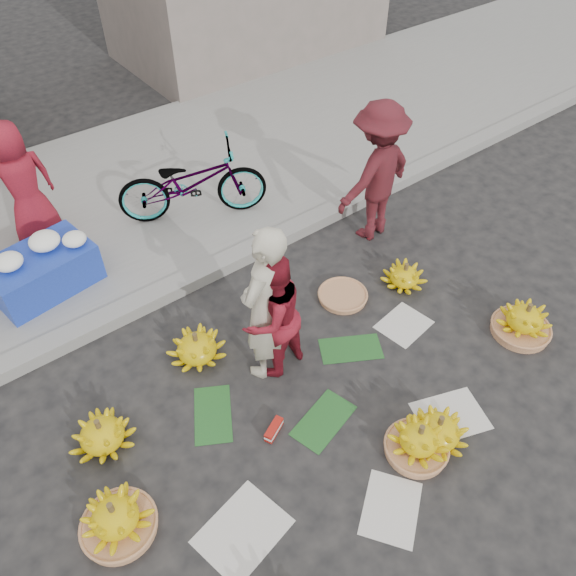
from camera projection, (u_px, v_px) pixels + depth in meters
ground at (318, 401)px, 5.49m from camera, size 80.00×80.00×0.00m
curb at (201, 275)px, 6.69m from camera, size 40.00×0.25×0.15m
sidewalk at (124, 195)px, 7.90m from camera, size 40.00×4.00×0.12m
newspaper_scatter at (375, 460)px, 5.03m from camera, size 3.20×1.80×0.00m
banana_leaves at (298, 393)px, 5.56m from camera, size 2.00×1.00×0.00m
banana_bunch_0 at (116, 519)px, 4.47m from camera, size 0.66×0.66×0.43m
banana_bunch_2 at (438, 430)px, 5.08m from camera, size 0.62×0.62×0.36m
banana_bunch_3 at (418, 441)px, 4.99m from camera, size 0.56×0.56×0.40m
banana_bunch_4 at (524, 321)px, 6.01m from camera, size 0.62×0.62×0.43m
banana_bunch_5 at (405, 275)px, 6.60m from camera, size 0.62×0.62×0.31m
banana_bunch_6 at (102, 434)px, 5.06m from camera, size 0.73×0.73×0.35m
banana_bunch_7 at (197, 347)px, 5.78m from camera, size 0.70×0.70×0.36m
basket_spare at (343, 296)px, 6.50m from camera, size 0.71×0.71×0.06m
incense_stack at (274, 429)px, 5.20m from camera, size 0.25×0.18×0.10m
vendor_cream at (266, 305)px, 5.21m from camera, size 0.76×0.65×1.76m
vendor_red at (272, 316)px, 5.32m from camera, size 0.79×0.66×1.45m
man_striped at (376, 173)px, 6.78m from camera, size 1.23×0.79×1.81m
flower_table at (42, 269)px, 6.30m from camera, size 1.22×0.87×0.66m
flower_vendor at (22, 184)px, 6.62m from camera, size 0.82×0.59×1.56m
bicycle at (192, 182)px, 7.14m from camera, size 1.41×2.00×1.00m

